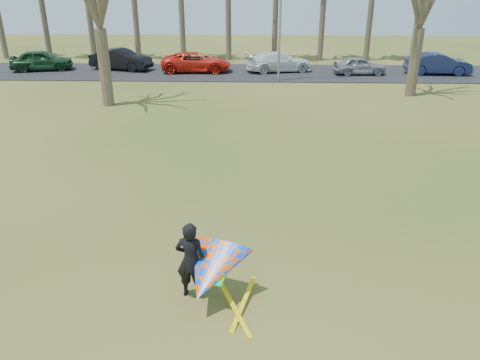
{
  "coord_description": "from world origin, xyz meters",
  "views": [
    {
      "loc": [
        0.45,
        -11.06,
        6.82
      ],
      "look_at": [
        0.0,
        2.0,
        1.1
      ],
      "focal_mm": 35.0,
      "sensor_mm": 36.0,
      "label": 1
    }
  ],
  "objects_px": {
    "car_1": "(121,59)",
    "kite_flyer": "(207,269)",
    "car_5": "(438,64)",
    "car_0": "(42,60)",
    "car_2": "(196,62)",
    "car_3": "(279,62)",
    "streetlight": "(283,14)",
    "car_4": "(360,66)"
  },
  "relations": [
    {
      "from": "car_1",
      "to": "kite_flyer",
      "type": "relative_size",
      "value": 2.02
    },
    {
      "from": "kite_flyer",
      "to": "car_2",
      "type": "bearing_deg",
      "value": 97.42
    },
    {
      "from": "car_1",
      "to": "kite_flyer",
      "type": "bearing_deg",
      "value": -145.54
    },
    {
      "from": "streetlight",
      "to": "car_5",
      "type": "relative_size",
      "value": 1.71
    },
    {
      "from": "streetlight",
      "to": "car_0",
      "type": "bearing_deg",
      "value": 170.14
    },
    {
      "from": "car_1",
      "to": "car_2",
      "type": "xyz_separation_m",
      "value": [
        5.96,
        -0.65,
        -0.06
      ]
    },
    {
      "from": "car_0",
      "to": "car_2",
      "type": "height_order",
      "value": "car_0"
    },
    {
      "from": "car_3",
      "to": "car_5",
      "type": "height_order",
      "value": "car_5"
    },
    {
      "from": "car_4",
      "to": "kite_flyer",
      "type": "relative_size",
      "value": 1.6
    },
    {
      "from": "car_2",
      "to": "kite_flyer",
      "type": "relative_size",
      "value": 2.2
    },
    {
      "from": "car_4",
      "to": "kite_flyer",
      "type": "bearing_deg",
      "value": 157.5
    },
    {
      "from": "car_0",
      "to": "car_5",
      "type": "distance_m",
      "value": 30.11
    },
    {
      "from": "streetlight",
      "to": "car_0",
      "type": "relative_size",
      "value": 1.75
    },
    {
      "from": "car_0",
      "to": "car_4",
      "type": "relative_size",
      "value": 1.2
    },
    {
      "from": "streetlight",
      "to": "car_3",
      "type": "distance_m",
      "value": 5.0
    },
    {
      "from": "car_4",
      "to": "car_2",
      "type": "bearing_deg",
      "value": 82.43
    },
    {
      "from": "car_0",
      "to": "car_1",
      "type": "xyz_separation_m",
      "value": [
        6.06,
        0.51,
        0.02
      ]
    },
    {
      "from": "streetlight",
      "to": "car_1",
      "type": "distance_m",
      "value": 13.32
    },
    {
      "from": "car_3",
      "to": "streetlight",
      "type": "bearing_deg",
      "value": 166.0
    },
    {
      "from": "car_0",
      "to": "car_1",
      "type": "height_order",
      "value": "car_1"
    },
    {
      "from": "car_1",
      "to": "car_2",
      "type": "bearing_deg",
      "value": -80.55
    },
    {
      "from": "car_4",
      "to": "car_5",
      "type": "xyz_separation_m",
      "value": [
        5.83,
        0.27,
        0.12
      ]
    },
    {
      "from": "car_2",
      "to": "car_5",
      "type": "xyz_separation_m",
      "value": [
        18.08,
        -0.38,
        0.04
      ]
    },
    {
      "from": "streetlight",
      "to": "kite_flyer",
      "type": "distance_m",
      "value": 24.83
    },
    {
      "from": "car_3",
      "to": "kite_flyer",
      "type": "xyz_separation_m",
      "value": [
        -2.75,
        -27.81,
        0.07
      ]
    },
    {
      "from": "car_2",
      "to": "car_5",
      "type": "relative_size",
      "value": 1.13
    },
    {
      "from": "car_4",
      "to": "car_5",
      "type": "bearing_deg",
      "value": -91.95
    },
    {
      "from": "car_0",
      "to": "car_3",
      "type": "xyz_separation_m",
      "value": [
        18.34,
        0.2,
        -0.05
      ]
    },
    {
      "from": "car_4",
      "to": "kite_flyer",
      "type": "height_order",
      "value": "kite_flyer"
    },
    {
      "from": "streetlight",
      "to": "car_2",
      "type": "height_order",
      "value": "streetlight"
    },
    {
      "from": "car_2",
      "to": "streetlight",
      "type": "bearing_deg",
      "value": -118.43
    },
    {
      "from": "streetlight",
      "to": "car_4",
      "type": "bearing_deg",
      "value": 21.98
    },
    {
      "from": "car_1",
      "to": "car_5",
      "type": "relative_size",
      "value": 1.03
    },
    {
      "from": "car_1",
      "to": "car_4",
      "type": "bearing_deg",
      "value": -78.36
    },
    {
      "from": "car_3",
      "to": "car_4",
      "type": "relative_size",
      "value": 1.32
    },
    {
      "from": "car_5",
      "to": "kite_flyer",
      "type": "distance_m",
      "value": 30.72
    },
    {
      "from": "car_2",
      "to": "car_3",
      "type": "xyz_separation_m",
      "value": [
        6.32,
        0.35,
        0.0
      ]
    },
    {
      "from": "car_0",
      "to": "car_5",
      "type": "xyz_separation_m",
      "value": [
        30.1,
        -0.52,
        -0.01
      ]
    },
    {
      "from": "car_0",
      "to": "kite_flyer",
      "type": "bearing_deg",
      "value": -165.13
    },
    {
      "from": "car_1",
      "to": "car_3",
      "type": "xyz_separation_m",
      "value": [
        12.28,
        -0.31,
        -0.06
      ]
    },
    {
      "from": "car_5",
      "to": "kite_flyer",
      "type": "height_order",
      "value": "kite_flyer"
    },
    {
      "from": "car_2",
      "to": "car_4",
      "type": "xyz_separation_m",
      "value": [
        12.26,
        -0.65,
        -0.08
      ]
    }
  ]
}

